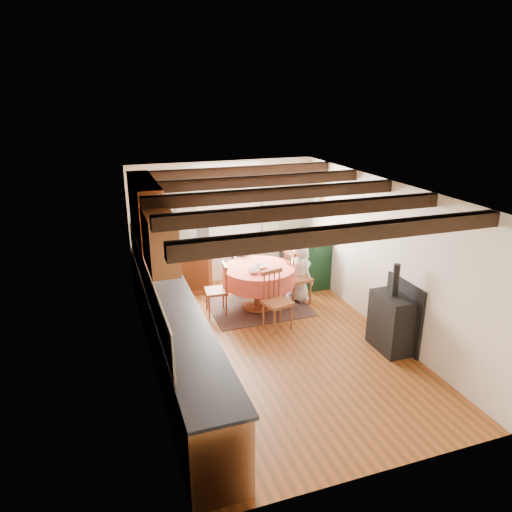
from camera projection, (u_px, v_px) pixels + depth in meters
name	position (u px, v px, depth m)	size (l,w,h in m)	color
floor	(273.00, 344.00, 7.19)	(3.60, 5.50, 0.00)	#9A4A1C
ceiling	(275.00, 187.00, 6.40)	(3.60, 5.50, 0.00)	white
wall_back	(223.00, 223.00, 9.24)	(3.60, 0.00, 2.40)	silver
wall_front	(382.00, 371.00, 4.34)	(3.60, 0.00, 2.40)	silver
wall_left	(147.00, 286.00, 6.23)	(0.00, 5.50, 2.40)	silver
wall_right	(382.00, 257.00, 7.35)	(0.00, 5.50, 2.40)	silver
beam_a	(349.00, 233.00, 4.64)	(3.60, 0.16, 0.16)	black
beam_b	(306.00, 210.00, 5.53)	(3.60, 0.16, 0.16)	black
beam_c	(275.00, 194.00, 6.42)	(3.60, 0.16, 0.16)	black
beam_d	(252.00, 181.00, 7.32)	(3.60, 0.16, 0.16)	black
beam_e	(233.00, 172.00, 8.21)	(3.60, 0.16, 0.16)	black
splash_left	(146.00, 278.00, 6.51)	(0.02, 4.50, 0.55)	beige
splash_back	(173.00, 227.00, 8.92)	(1.40, 0.02, 0.55)	beige
base_cabinet_left	(173.00, 334.00, 6.58)	(0.60, 5.30, 0.88)	brown
base_cabinet_back	(175.00, 270.00, 8.90)	(1.30, 0.60, 0.88)	brown
worktop_left	(173.00, 303.00, 6.43)	(0.64, 5.30, 0.04)	black
worktop_back	(174.00, 247.00, 8.73)	(1.30, 0.64, 0.04)	black
wall_cabinet_glass	(145.00, 209.00, 7.11)	(0.34, 1.80, 0.90)	brown
wall_cabinet_solid	(160.00, 240.00, 5.79)	(0.34, 0.90, 0.70)	brown
window_frame	(228.00, 202.00, 9.13)	(1.34, 0.03, 1.54)	white
window_pane	(228.00, 202.00, 9.13)	(1.20, 0.01, 1.40)	white
curtain_left	(187.00, 232.00, 8.96)	(0.35, 0.10, 2.10)	beige
curtain_right	(271.00, 225.00, 9.48)	(0.35, 0.10, 2.10)	beige
curtain_rod	(229.00, 172.00, 8.86)	(0.03, 0.03, 2.00)	black
wall_picture	(316.00, 196.00, 9.22)	(0.04, 0.50, 0.60)	gold
wall_plate	(274.00, 194.00, 9.38)	(0.30, 0.30, 0.02)	silver
rug	(259.00, 307.00, 8.40)	(1.71, 1.33, 0.01)	black
dining_table	(259.00, 288.00, 8.27)	(1.26, 1.26, 0.76)	#CD6754
chair_near	(278.00, 300.00, 7.53)	(0.41, 0.43, 0.96)	#99502F
chair_left	(216.00, 289.00, 8.04)	(0.38, 0.40, 0.89)	#99502F
chair_right	(298.00, 276.00, 8.43)	(0.44, 0.46, 1.03)	#99502F
aga_range	(304.00, 259.00, 9.36)	(0.68, 1.06, 0.98)	black
cast_iron_stove	(393.00, 308.00, 6.83)	(0.40, 0.67, 1.34)	black
child_far	(241.00, 264.00, 8.85)	(0.42, 0.27, 1.14)	slate
child_right	(300.00, 271.00, 8.53)	(0.55, 0.36, 1.13)	white
bowl_a	(260.00, 266.00, 8.11)	(0.22, 0.22, 0.05)	silver
bowl_b	(254.00, 271.00, 7.89)	(0.20, 0.20, 0.06)	silver
cup	(258.00, 267.00, 8.02)	(0.10, 0.10, 0.10)	silver
canister_tall	(166.00, 241.00, 8.59)	(0.15, 0.15, 0.26)	#262628
canister_wide	(174.00, 239.00, 8.82)	(0.19, 0.19, 0.21)	#262628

